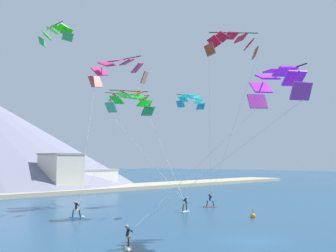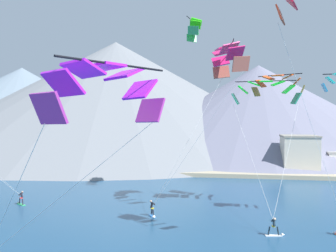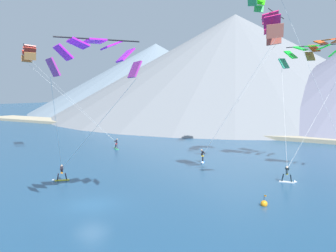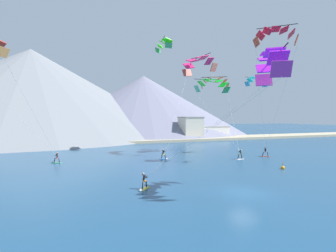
{
  "view_description": "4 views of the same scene",
  "coord_description": "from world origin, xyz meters",
  "px_view_note": "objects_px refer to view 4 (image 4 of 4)",
  "views": [
    {
      "loc": [
        -30.12,
        -18.83,
        6.0
      ],
      "look_at": [
        3.6,
        11.48,
        9.23
      ],
      "focal_mm": 50.0,
      "sensor_mm": 36.0,
      "label": 1
    },
    {
      "loc": [
        7.47,
        -17.69,
        10.48
      ],
      "look_at": [
        1.54,
        18.91,
        9.54
      ],
      "focal_mm": 40.0,
      "sensor_mm": 36.0,
      "label": 2
    },
    {
      "loc": [
        20.94,
        -21.63,
        9.27
      ],
      "look_at": [
        0.31,
        11.11,
        5.5
      ],
      "focal_mm": 40.0,
      "sensor_mm": 36.0,
      "label": 3
    },
    {
      "loc": [
        -15.22,
        -20.04,
        7.04
      ],
      "look_at": [
        -1.15,
        16.49,
        5.68
      ],
      "focal_mm": 28.0,
      "sensor_mm": 36.0,
      "label": 4
    }
  ],
  "objects_px": {
    "parafoil_kite_distant_high_outer": "(257,80)",
    "parafoil_kite_distant_mid_solo": "(214,81)",
    "parafoil_kite_far_left": "(212,84)",
    "kitesurfer_near_trail": "(164,156)",
    "kitesurfer_far_right": "(264,153)",
    "parafoil_kite_far_right": "(276,35)",
    "parafoil_kite_mid_center": "(270,64)",
    "race_marker_buoy": "(283,168)",
    "parafoil_kite_near_trail": "(198,63)",
    "kitesurfer_far_left": "(241,156)",
    "parafoil_kite_distant_low_drift": "(164,44)",
    "kitesurfer_near_lead": "(56,160)",
    "kitesurfer_mid_center": "(143,185)"
  },
  "relations": [
    {
      "from": "parafoil_kite_distant_high_outer",
      "to": "parafoil_kite_distant_mid_solo",
      "type": "distance_m",
      "value": 8.3
    },
    {
      "from": "parafoil_kite_far_left",
      "to": "kitesurfer_near_trail",
      "type": "bearing_deg",
      "value": -158.22
    },
    {
      "from": "kitesurfer_far_right",
      "to": "parafoil_kite_far_right",
      "type": "xyz_separation_m",
      "value": [
        -3.43,
        -6.03,
        18.68
      ]
    },
    {
      "from": "parafoil_kite_mid_center",
      "to": "parafoil_kite_distant_mid_solo",
      "type": "height_order",
      "value": "parafoil_kite_distant_mid_solo"
    },
    {
      "from": "kitesurfer_far_right",
      "to": "parafoil_kite_distant_mid_solo",
      "type": "xyz_separation_m",
      "value": [
        -4.23,
        9.97,
        13.89
      ]
    },
    {
      "from": "parafoil_kite_far_right",
      "to": "race_marker_buoy",
      "type": "relative_size",
      "value": 18.72
    },
    {
      "from": "kitesurfer_near_trail",
      "to": "parafoil_kite_near_trail",
      "type": "relative_size",
      "value": 0.11
    },
    {
      "from": "kitesurfer_far_right",
      "to": "kitesurfer_near_trail",
      "type": "bearing_deg",
      "value": 169.23
    },
    {
      "from": "parafoil_kite_mid_center",
      "to": "parafoil_kite_distant_high_outer",
      "type": "distance_m",
      "value": 28.09
    },
    {
      "from": "kitesurfer_far_left",
      "to": "parafoil_kite_distant_high_outer",
      "type": "height_order",
      "value": "parafoil_kite_distant_high_outer"
    },
    {
      "from": "parafoil_kite_far_left",
      "to": "kitesurfer_far_right",
      "type": "bearing_deg",
      "value": -54.25
    },
    {
      "from": "parafoil_kite_far_right",
      "to": "parafoil_kite_distant_high_outer",
      "type": "height_order",
      "value": "parafoil_kite_far_right"
    },
    {
      "from": "parafoil_kite_near_trail",
      "to": "parafoil_kite_distant_high_outer",
      "type": "bearing_deg",
      "value": -9.53
    },
    {
      "from": "kitesurfer_near_trail",
      "to": "race_marker_buoy",
      "type": "relative_size",
      "value": 1.75
    },
    {
      "from": "kitesurfer_far_right",
      "to": "parafoil_kite_near_trail",
      "type": "distance_m",
      "value": 20.03
    },
    {
      "from": "kitesurfer_far_right",
      "to": "parafoil_kite_distant_low_drift",
      "type": "xyz_separation_m",
      "value": [
        -14.17,
        12.86,
        21.21
      ]
    },
    {
      "from": "race_marker_buoy",
      "to": "parafoil_kite_distant_high_outer",
      "type": "bearing_deg",
      "value": 63.21
    },
    {
      "from": "kitesurfer_near_lead",
      "to": "race_marker_buoy",
      "type": "distance_m",
      "value": 33.0
    },
    {
      "from": "kitesurfer_mid_center",
      "to": "kitesurfer_far_left",
      "type": "xyz_separation_m",
      "value": [
        20.06,
        11.69,
        0.08
      ]
    },
    {
      "from": "kitesurfer_far_right",
      "to": "parafoil_kite_mid_center",
      "type": "height_order",
      "value": "parafoil_kite_mid_center"
    },
    {
      "from": "kitesurfer_near_trail",
      "to": "parafoil_kite_far_left",
      "type": "bearing_deg",
      "value": 21.78
    },
    {
      "from": "kitesurfer_far_right",
      "to": "parafoil_kite_distant_high_outer",
      "type": "bearing_deg",
      "value": 69.14
    },
    {
      "from": "kitesurfer_near_lead",
      "to": "kitesurfer_near_trail",
      "type": "bearing_deg",
      "value": -9.68
    },
    {
      "from": "parafoil_kite_distant_low_drift",
      "to": "parafoil_kite_distant_mid_solo",
      "type": "bearing_deg",
      "value": -16.18
    },
    {
      "from": "parafoil_kite_distant_mid_solo",
      "to": "race_marker_buoy",
      "type": "height_order",
      "value": "parafoil_kite_distant_mid_solo"
    },
    {
      "from": "parafoil_kite_far_left",
      "to": "parafoil_kite_distant_low_drift",
      "type": "distance_m",
      "value": 12.68
    },
    {
      "from": "kitesurfer_far_left",
      "to": "parafoil_kite_mid_center",
      "type": "height_order",
      "value": "parafoil_kite_mid_center"
    },
    {
      "from": "kitesurfer_near_lead",
      "to": "parafoil_kite_far_right",
      "type": "distance_m",
      "value": 38.13
    },
    {
      "from": "parafoil_kite_distant_mid_solo",
      "to": "race_marker_buoy",
      "type": "bearing_deg",
      "value": -93.54
    },
    {
      "from": "parafoil_kite_distant_low_drift",
      "to": "parafoil_kite_distant_mid_solo",
      "type": "xyz_separation_m",
      "value": [
        9.94,
        -2.89,
        -7.32
      ]
    },
    {
      "from": "parafoil_kite_distant_mid_solo",
      "to": "parafoil_kite_distant_low_drift",
      "type": "bearing_deg",
      "value": 163.82
    },
    {
      "from": "parafoil_kite_distant_mid_solo",
      "to": "parafoil_kite_mid_center",
      "type": "bearing_deg",
      "value": -111.7
    },
    {
      "from": "kitesurfer_near_trail",
      "to": "parafoil_kite_distant_low_drift",
      "type": "height_order",
      "value": "parafoil_kite_distant_low_drift"
    },
    {
      "from": "kitesurfer_near_lead",
      "to": "kitesurfer_far_right",
      "type": "bearing_deg",
      "value": -10.24
    },
    {
      "from": "kitesurfer_near_lead",
      "to": "parafoil_kite_distant_high_outer",
      "type": "height_order",
      "value": "parafoil_kite_distant_high_outer"
    },
    {
      "from": "parafoil_kite_far_left",
      "to": "parafoil_kite_distant_low_drift",
      "type": "height_order",
      "value": "parafoil_kite_distant_low_drift"
    },
    {
      "from": "kitesurfer_mid_center",
      "to": "parafoil_kite_distant_low_drift",
      "type": "bearing_deg",
      "value": 65.62
    },
    {
      "from": "kitesurfer_near_lead",
      "to": "parafoil_kite_far_right",
      "type": "bearing_deg",
      "value": -21.61
    },
    {
      "from": "parafoil_kite_far_left",
      "to": "parafoil_kite_distant_high_outer",
      "type": "bearing_deg",
      "value": -28.99
    },
    {
      "from": "kitesurfer_mid_center",
      "to": "parafoil_kite_far_left",
      "type": "height_order",
      "value": "parafoil_kite_far_left"
    },
    {
      "from": "parafoil_kite_far_right",
      "to": "parafoil_kite_distant_mid_solo",
      "type": "bearing_deg",
      "value": 92.87
    },
    {
      "from": "kitesurfer_far_right",
      "to": "parafoil_kite_mid_center",
      "type": "bearing_deg",
      "value": -130.28
    },
    {
      "from": "kitesurfer_far_left",
      "to": "parafoil_kite_distant_low_drift",
      "type": "bearing_deg",
      "value": 121.18
    },
    {
      "from": "race_marker_buoy",
      "to": "kitesurfer_mid_center",
      "type": "bearing_deg",
      "value": -171.72
    },
    {
      "from": "kitesurfer_near_trail",
      "to": "parafoil_kite_distant_low_drift",
      "type": "relative_size",
      "value": 0.33
    },
    {
      "from": "kitesurfer_far_left",
      "to": "kitesurfer_near_lead",
      "type": "bearing_deg",
      "value": 165.7
    },
    {
      "from": "parafoil_kite_far_right",
      "to": "parafoil_kite_distant_high_outer",
      "type": "distance_m",
      "value": 12.33
    },
    {
      "from": "parafoil_kite_far_left",
      "to": "parafoil_kite_far_right",
      "type": "height_order",
      "value": "parafoil_kite_far_right"
    },
    {
      "from": "parafoil_kite_distant_low_drift",
      "to": "parafoil_kite_distant_mid_solo",
      "type": "distance_m",
      "value": 12.68
    },
    {
      "from": "kitesurfer_mid_center",
      "to": "parafoil_kite_distant_high_outer",
      "type": "distance_m",
      "value": 34.84
    }
  ]
}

